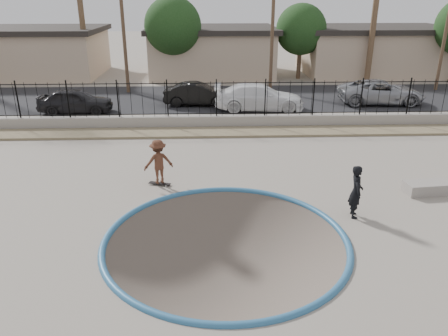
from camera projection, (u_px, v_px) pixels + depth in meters
ground at (216, 137)px, 24.83m from camera, size 120.00×120.00×2.20m
bowl_pit at (226, 241)px, 12.36m from camera, size 6.84×6.84×1.80m
coping_ring at (226, 241)px, 12.36m from camera, size 7.04×7.04×0.20m
rock_strip at (217, 132)px, 21.80m from camera, size 42.00×1.60×0.11m
retaining_wall at (217, 121)px, 22.73m from camera, size 42.00×0.45×0.60m
fence at (216, 99)px, 22.28m from camera, size 40.00×0.04×1.80m
street at (214, 98)px, 29.04m from camera, size 90.00×8.00×0.04m
house_west at (33, 51)px, 36.58m from camera, size 11.60×8.60×3.90m
house_center at (212, 50)px, 37.12m from camera, size 10.60×8.60×3.90m
house_east at (374, 50)px, 37.63m from camera, size 12.60×8.60×3.90m
utility_pole_left at (123, 22)px, 28.93m from camera, size 1.70×0.24×9.00m
utility_pole_mid at (273, 18)px, 29.20m from camera, size 1.70×0.24×9.50m
utility_pole_right at (448, 22)px, 29.73m from camera, size 1.70×0.24×9.00m
street_tree_left at (173, 26)px, 32.94m from camera, size 4.32×4.32×6.36m
street_tree_mid at (301, 30)px, 34.36m from camera, size 3.96×3.96×5.83m
skater at (159, 164)px, 15.65m from camera, size 1.19×0.91×1.63m
skateboard at (160, 183)px, 15.93m from camera, size 0.84×0.44×0.07m
videographer at (356, 192)px, 13.42m from camera, size 0.47×0.66×1.69m
concrete_ledge at (428, 188)px, 15.24m from camera, size 1.66×0.86×0.40m
car_a at (75, 101)px, 25.14m from camera, size 4.20×1.75×1.42m
car_b at (198, 94)px, 26.89m from camera, size 4.26×1.71×1.38m
car_c at (259, 97)px, 25.79m from camera, size 5.35×2.39×1.52m
car_d at (381, 92)px, 27.29m from camera, size 5.38×2.76×1.46m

